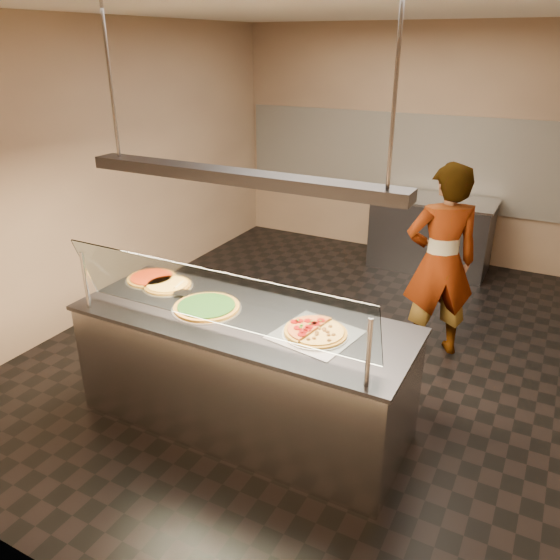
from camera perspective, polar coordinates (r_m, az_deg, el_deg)
The scene contains 20 objects.
ground at distance 5.43m, azimuth 4.47°, elevation -6.98°, with size 5.00×6.00×0.02m, color black.
ceiling at distance 4.69m, azimuth 5.77°, elevation 26.71°, with size 5.00×6.00×0.02m, color silver.
wall_back at distance 7.65m, azimuth 14.22°, elevation 13.53°, with size 5.00×0.02×3.00m, color tan.
wall_front at distance 2.55m, azimuth -22.90°, elevation -7.75°, with size 5.00×0.02×3.00m, color tan.
wall_left at distance 6.23m, azimuth -17.11°, elevation 11.04°, with size 0.02×6.00×3.00m, color tan.
tile_band at distance 7.66m, azimuth 14.01°, elevation 12.03°, with size 4.90×0.02×1.20m, color silver.
serving_counter at distance 4.18m, azimuth -3.85°, elevation -9.51°, with size 2.51×0.94×0.93m.
sneeze_guard at distance 3.56m, azimuth -7.05°, elevation -1.89°, with size 2.27×0.18×0.54m.
perforated_tray at distance 3.72m, azimuth 3.73°, elevation -5.64°, with size 0.59×0.59×0.01m.
half_pizza_pepperoni at distance 3.74m, azimuth 2.33°, elevation -4.91°, with size 0.28×0.45×0.05m.
half_pizza_sausage at distance 3.67m, azimuth 5.15°, elevation -5.71°, with size 0.28×0.45×0.04m.
pizza_spinach at distance 4.09m, azimuth -7.64°, elevation -2.77°, with size 0.52×0.52×0.03m.
pizza_cheese at distance 4.51m, azimuth -11.61°, elevation -0.50°, with size 0.41×0.41×0.03m.
pizza_tomato at distance 4.67m, azimuth -13.22°, elevation 0.23°, with size 0.43×0.43×0.03m.
pizza_spatula at distance 4.40m, azimuth -10.32°, elevation -0.78°, with size 0.21×0.23×0.02m.
prep_table at distance 7.37m, azimuth 15.49°, elevation 4.71°, with size 1.51×0.74×0.93m.
worker at distance 5.16m, azimuth 16.43°, elevation 1.79°, with size 0.67×0.44×1.83m, color #26212B.
heat_lamp_housing at distance 3.60m, azimuth -4.50°, elevation 10.71°, with size 2.30×0.18×0.08m, color #3E3E44.
lamp_rod_left at distance 4.14m, azimuth -17.29°, elevation 19.12°, with size 0.02×0.02×1.01m, color #B7B7BC.
lamp_rod_right at distance 3.10m, azimuth 11.92°, elevation 18.44°, with size 0.02×0.02×1.01m, color #B7B7BC.
Camera 1 is at (1.80, -4.32, 2.75)m, focal length 35.00 mm.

